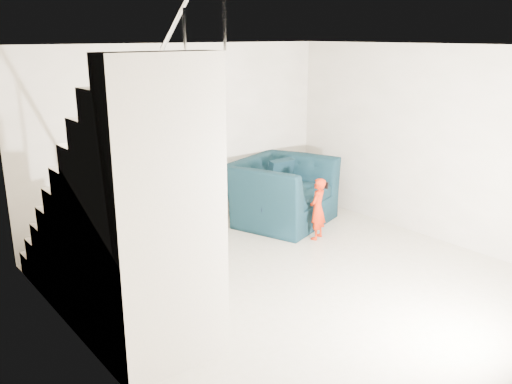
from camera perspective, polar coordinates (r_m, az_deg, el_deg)
floor at (r=6.40m, az=5.70°, el=-9.97°), size 5.50×5.50×0.00m
ceiling at (r=5.74m, az=6.48°, el=14.98°), size 5.50×5.50×0.00m
back_wall at (r=8.07m, az=-7.71°, el=5.67°), size 5.00×0.00×5.00m
left_wall at (r=4.61m, az=-16.91°, el=-3.10°), size 0.00×5.50×5.50m
right_wall at (r=7.84m, az=19.35°, el=4.57°), size 0.00×5.50×5.50m
armchair at (r=8.33m, az=2.68°, el=0.02°), size 1.84×1.72×0.97m
toddler at (r=7.70m, az=6.49°, el=-1.77°), size 0.38×0.33×0.89m
side_table at (r=9.22m, az=6.54°, el=0.20°), size 0.41×0.41×0.41m
staircase at (r=5.40m, az=-13.82°, el=-4.52°), size 1.02×3.03×3.62m
cushion at (r=8.52m, az=2.58°, el=2.12°), size 0.43×0.21×0.43m
throw at (r=7.85m, az=-0.27°, el=-0.04°), size 0.04×0.44×0.49m
phone at (r=7.67m, az=7.43°, el=0.68°), size 0.03×0.05×0.10m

